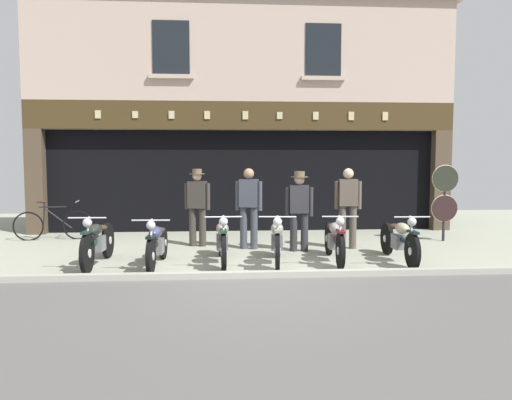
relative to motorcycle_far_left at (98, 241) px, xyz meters
name	(u,v)px	position (x,y,z in m)	size (l,w,h in m)	color
ground	(268,298)	(2.79, -2.22, -0.47)	(22.78, 22.00, 0.18)	#9A9E8A
shop_facade	(241,166)	(2.79, 5.79, 1.24)	(11.08, 4.42, 6.04)	black
motorcycle_far_left	(98,241)	(0.00, 0.00, 0.00)	(0.62, 2.00, 0.92)	black
motorcycle_left	(157,243)	(1.05, -0.18, -0.02)	(0.62, 1.91, 0.90)	black
motorcycle_center_left	(222,239)	(2.19, 0.01, 0.00)	(0.62, 2.11, 0.93)	black
motorcycle_center	(277,240)	(3.16, -0.14, 0.01)	(0.62, 2.07, 0.93)	black
motorcycle_center_right	(334,239)	(4.23, 0.00, -0.01)	(0.62, 1.98, 0.91)	black
motorcycle_right	(399,239)	(5.42, -0.09, -0.01)	(0.62, 2.01, 0.91)	black
salesman_left	(197,204)	(1.68, 1.85, 0.48)	(0.55, 0.33, 1.66)	#38332D
shopkeeper_center	(249,204)	(2.76, 1.43, 0.50)	(0.55, 0.30, 1.68)	#3D424C
salesman_right	(299,207)	(3.76, 1.09, 0.47)	(0.56, 0.35, 1.62)	#2D2D33
assistant_far_right	(348,204)	(4.81, 1.31, 0.50)	(0.56, 0.26, 1.68)	brown
tyre_sign_pole	(445,195)	(7.26, 2.11, 0.63)	(0.62, 0.06, 1.74)	#232328
advert_board_near	(134,170)	(-0.01, 4.16, 1.14)	(0.68, 0.03, 1.02)	silver
advert_board_far	(95,171)	(-0.99, 4.16, 1.12)	(0.71, 0.03, 0.91)	silver
leaning_bicycle	(53,224)	(-1.69, 2.95, -0.07)	(1.77, 0.50, 0.93)	black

